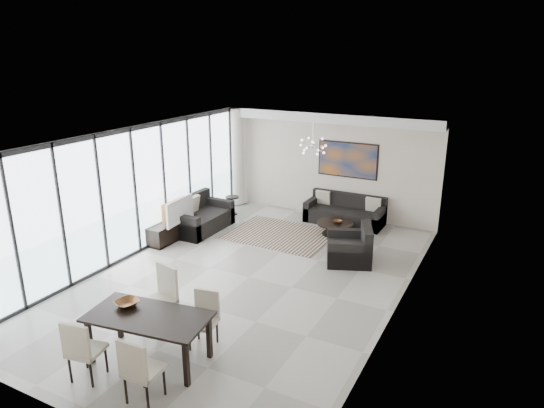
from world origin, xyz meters
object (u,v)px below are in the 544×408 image
Objects in this scene: coffee_table at (335,228)px; sofa_main at (345,214)px; tv_console at (173,230)px; dining_table at (148,320)px; television at (176,210)px.

sofa_main is (-0.07, 0.96, 0.07)m from coffee_table.
tv_console is (-3.39, -3.10, -0.02)m from sofa_main.
dining_table is at bearing -94.43° from sofa_main.
sofa_main is at bearing 42.36° from tv_console.
television is (-3.31, -2.15, 0.59)m from coffee_table.
tv_console is (-3.47, -2.14, 0.05)m from coffee_table.
sofa_main is 1.97× the size of television.
coffee_table is at bearing -60.36° from television.
coffee_table is 6.26m from dining_table.
tv_console is at bearing 124.89° from dining_table.
television is (-3.23, -3.11, 0.51)m from sofa_main.
dining_table reaches higher than coffee_table.
dining_table is (2.68, -4.06, -0.10)m from television.
television reaches higher than sofa_main.
television is at bearing -136.17° from sofa_main.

